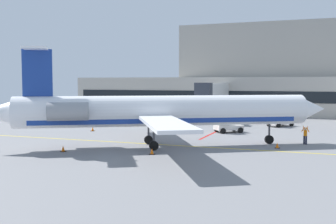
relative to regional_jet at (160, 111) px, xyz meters
name	(u,v)px	position (x,y,z in m)	size (l,w,h in m)	color
ground	(133,148)	(-2.31, -1.25, -3.60)	(120.00, 120.00, 0.11)	slate
terminal_building	(255,80)	(2.54, 45.29, 3.12)	(71.30, 12.44, 17.95)	#ADA89E
jet_bridge_east	(214,91)	(-2.04, 29.89, 1.36)	(2.40, 16.33, 6.30)	silver
regional_jet	(160,111)	(0.00, 0.00, 0.00)	(31.53, 25.06, 9.60)	white
baggage_tug	(114,116)	(-15.77, 20.04, -2.48)	(4.12, 2.12, 2.38)	#E5B20C
pushback_tractor	(226,124)	(3.63, 13.60, -2.51)	(3.88, 3.61, 2.31)	silver
belt_loader	(278,120)	(9.25, 22.98, -2.66)	(3.76, 4.26, 1.91)	silver
fuel_tank	(119,108)	(-21.12, 32.17, -2.15)	(6.37, 2.92, 2.50)	white
marshaller	(305,135)	(13.49, 6.72, -2.58)	(0.83, 0.34, 1.91)	#191E33
safety_cone_alpha	(277,146)	(11.03, 3.26, -3.30)	(0.47, 0.47, 0.55)	orange
safety_cone_bravo	(63,149)	(-7.39, -5.72, -3.30)	(0.47, 0.47, 0.55)	orange
safety_cone_charlie	(93,129)	(-13.02, 9.01, -3.30)	(0.47, 0.47, 0.55)	orange
safety_cone_delta	(152,152)	(0.91, -4.22, -3.30)	(0.47, 0.47, 0.55)	orange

